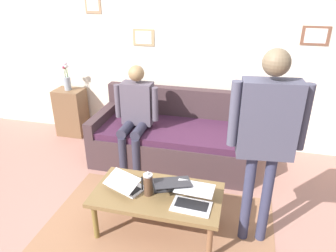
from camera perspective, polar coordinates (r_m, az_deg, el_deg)
name	(u,v)px	position (r m, az deg, el deg)	size (l,w,h in m)	color
ground_plane	(141,244)	(3.06, -4.95, -20.60)	(7.68, 7.68, 0.00)	#9C6B5F
area_rug	(155,235)	(3.12, -2.36, -19.20)	(2.17, 1.63, 0.01)	#8C5F43
back_wall	(189,48)	(4.36, 3.87, 13.92)	(7.04, 0.11, 2.70)	beige
couch	(173,138)	(4.10, 0.88, -2.28)	(1.98, 0.94, 0.88)	#3D2B2E
coffee_table	(157,197)	(2.95, -1.94, -12.73)	(1.17, 0.62, 0.42)	brown
laptop_left	(126,185)	(2.98, -7.71, -10.52)	(0.40, 0.37, 0.15)	silver
laptop_center	(192,200)	(2.78, 4.46, -13.21)	(0.35, 0.34, 0.12)	silver
laptop_right	(171,184)	(2.96, 0.54, -10.42)	(0.44, 0.45, 0.14)	#28282D
french_press	(148,184)	(2.85, -3.63, -10.49)	(0.10, 0.08, 0.24)	#4C3323
side_shelf	(71,112)	(5.00, -17.10, 2.42)	(0.42, 0.32, 0.71)	brown
flower_vase	(67,80)	(4.84, -17.84, 7.89)	(0.10, 0.10, 0.42)	#8E98A0
person_standing	(267,129)	(2.58, 17.48, -0.53)	(0.61, 0.24, 1.75)	#31334D
person_seated	(136,112)	(3.83, -5.88, 2.56)	(0.55, 0.51, 1.28)	#2C2A3A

